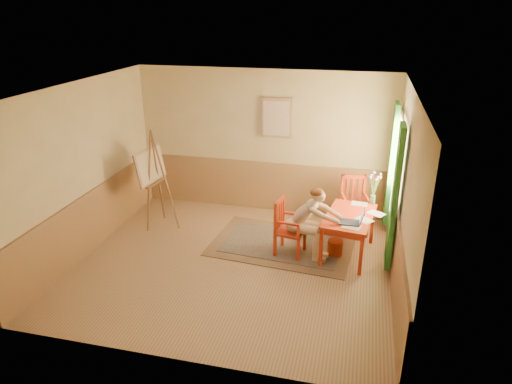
% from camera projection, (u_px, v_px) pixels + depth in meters
% --- Properties ---
extents(room, '(5.04, 4.54, 2.84)m').
position_uv_depth(room, '(231.00, 182.00, 6.89)').
color(room, tan).
rests_on(room, ground).
extents(wainscot, '(5.00, 4.50, 1.00)m').
position_uv_depth(wainscot, '(245.00, 215.00, 7.95)').
color(wainscot, '#A0754D').
rests_on(wainscot, room).
extents(window, '(0.12, 2.01, 2.20)m').
position_uv_depth(window, '(395.00, 174.00, 7.38)').
color(window, white).
rests_on(window, room).
extents(wall_portrait, '(0.60, 0.05, 0.76)m').
position_uv_depth(wall_portrait, '(276.00, 118.00, 8.63)').
color(wall_portrait, tan).
rests_on(wall_portrait, room).
extents(rug, '(2.53, 1.80, 0.02)m').
position_uv_depth(rug, '(282.00, 244.00, 7.99)').
color(rug, '#8C7251').
rests_on(rug, room).
extents(table, '(0.89, 1.29, 0.72)m').
position_uv_depth(table, '(349.00, 220.00, 7.45)').
color(table, red).
rests_on(table, room).
extents(chair_left, '(0.50, 0.49, 0.96)m').
position_uv_depth(chair_left, '(288.00, 227.00, 7.55)').
color(chair_left, red).
rests_on(chair_left, room).
extents(chair_back, '(0.55, 0.57, 1.04)m').
position_uv_depth(chair_back, '(354.00, 205.00, 8.29)').
color(chair_back, red).
rests_on(chair_back, room).
extents(figure, '(0.94, 0.47, 1.23)m').
position_uv_depth(figure, '(308.00, 219.00, 7.37)').
color(figure, '#D9B092').
rests_on(figure, room).
extents(laptop, '(0.41, 0.25, 0.25)m').
position_uv_depth(laptop, '(353.00, 220.00, 7.12)').
color(laptop, '#1E2338').
rests_on(laptop, table).
extents(papers, '(0.70, 1.16, 0.00)m').
position_uv_depth(papers, '(363.00, 216.00, 7.40)').
color(papers, white).
rests_on(papers, table).
extents(vase, '(0.24, 0.28, 0.56)m').
position_uv_depth(vase, '(374.00, 189.00, 7.77)').
color(vase, '#3F724C').
rests_on(vase, table).
extents(wastebasket, '(0.29, 0.29, 0.27)m').
position_uv_depth(wastebasket, '(335.00, 248.00, 7.61)').
color(wastebasket, '#A62F11').
rests_on(wastebasket, room).
extents(easel, '(0.66, 0.83, 1.86)m').
position_uv_depth(easel, '(152.00, 170.00, 8.32)').
color(easel, brown).
rests_on(easel, room).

